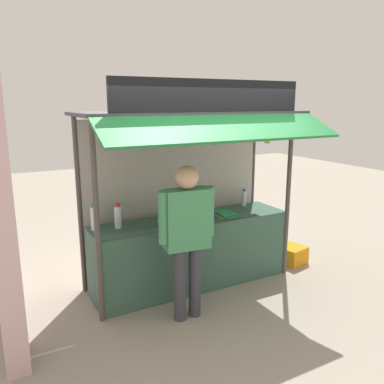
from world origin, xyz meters
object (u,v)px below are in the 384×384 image
Objects in this scene: water_bottle_back_right at (244,198)px; water_bottle_front_left at (95,218)px; water_bottle_center at (118,217)px; banana_bunch_rightmost at (268,138)px; magazine_stack_far_right at (172,224)px; magazine_stack_mid_left at (225,214)px; banana_bunch_leftmost at (215,139)px; plastic_crate at (291,255)px; vendor_person at (187,229)px.

water_bottle_front_left reaches higher than water_bottle_back_right.
water_bottle_center is 2.04m from banana_bunch_rightmost.
water_bottle_front_left reaches higher than magazine_stack_far_right.
magazine_stack_mid_left is 1.14m from banana_bunch_leftmost.
water_bottle_back_right is (1.90, 0.13, -0.02)m from water_bottle_center.
banana_bunch_leftmost is at bearing -26.44° from water_bottle_center.
water_bottle_back_right is 1.38m from magazine_stack_far_right.
magazine_stack_far_right is at bearing -177.77° from plastic_crate.
water_bottle_back_right is at bearing 3.81° from water_bottle_center.
water_bottle_center reaches higher than plastic_crate.
banana_bunch_rightmost is (1.19, -0.25, 0.98)m from magazine_stack_far_right.
water_bottle_center is 0.82× the size of plastic_crate.
magazine_stack_far_right is at bearing -20.76° from water_bottle_front_left.
banana_bunch_leftmost reaches higher than water_bottle_back_right.
water_bottle_back_right is 1.01× the size of banana_bunch_leftmost.
water_bottle_center is 0.95× the size of water_bottle_front_left.
water_bottle_front_left is at bearing 166.70° from water_bottle_center.
water_bottle_front_left is 1.67m from magazine_stack_mid_left.
water_bottle_front_left is 1.28× the size of banana_bunch_leftmost.
vendor_person is at bearing -150.68° from banana_bunch_leftmost.
banana_bunch_leftmost is 0.76m from banana_bunch_rightmost.
plastic_crate is at bearing 2.23° from magazine_stack_far_right.
magazine_stack_mid_left is 1.27× the size of banana_bunch_leftmost.
plastic_crate is (2.00, 0.08, -0.80)m from magazine_stack_far_right.
water_bottle_center reaches higher than magazine_stack_mid_left.
water_bottle_center reaches higher than water_bottle_back_right.
water_bottle_back_right is 0.79× the size of water_bottle_front_left.
water_bottle_center is 1.20× the size of water_bottle_back_right.
magazine_stack_mid_left is (1.65, -0.23, -0.12)m from water_bottle_front_left.
water_bottle_center is at bearing 153.56° from banana_bunch_leftmost.
magazine_stack_far_right is 2.16m from plastic_crate.
magazine_stack_far_right is 0.82m from magazine_stack_mid_left.
water_bottle_center is 0.93m from vendor_person.
banana_bunch_leftmost is at bearing -168.30° from plastic_crate.
vendor_person is (-0.89, -0.62, 0.11)m from magazine_stack_mid_left.
banana_bunch_rightmost is (0.37, -0.34, 1.00)m from magazine_stack_mid_left.
water_bottle_front_left is at bearing -41.95° from vendor_person.
water_bottle_back_right is 1.66m from vendor_person.
water_bottle_back_right is 0.68× the size of plastic_crate.
banana_bunch_leftmost is at bearing -23.93° from water_bottle_front_left.
vendor_person is at bearing -47.88° from water_bottle_front_left.
banana_bunch_leftmost is 0.67× the size of plastic_crate.
water_bottle_front_left is 1.14m from vendor_person.
banana_bunch_rightmost is at bearing -158.17° from plastic_crate.
water_bottle_back_right is at bearing -140.84° from vendor_person.
magazine_stack_mid_left is at bearing -149.94° from water_bottle_back_right.
banana_bunch_rightmost reaches higher than vendor_person.
magazine_stack_mid_left is at bearing 41.34° from banana_bunch_leftmost.
water_bottle_front_left is 1.65m from banana_bunch_leftmost.
water_bottle_back_right is at bearing 30.06° from magazine_stack_mid_left.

